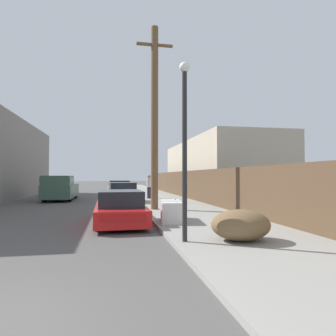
% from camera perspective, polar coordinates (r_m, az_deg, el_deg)
% --- Properties ---
extents(sidewalk_curb, '(4.20, 63.00, 0.12)m').
position_cam_1_polar(sidewalk_curb, '(27.06, -3.14, -5.12)').
color(sidewalk_curb, gray).
rests_on(sidewalk_curb, ground).
extents(discarded_fridge, '(0.94, 1.84, 0.74)m').
position_cam_1_polar(discarded_fridge, '(10.86, 0.61, -8.16)').
color(discarded_fridge, silver).
rests_on(discarded_fridge, sidewalk_curb).
extents(parked_sports_car_red, '(1.80, 4.51, 1.21)m').
position_cam_1_polar(parked_sports_car_red, '(11.05, -9.15, -7.63)').
color(parked_sports_car_red, red).
rests_on(parked_sports_car_red, ground).
extents(car_parked_mid, '(2.07, 4.40, 1.33)m').
position_cam_1_polar(car_parked_mid, '(19.51, -8.80, -4.79)').
color(car_parked_mid, gray).
rests_on(car_parked_mid, ground).
extents(car_parked_far, '(1.92, 4.37, 1.37)m').
position_cam_1_polar(car_parked_far, '(25.58, -9.28, -4.00)').
color(car_parked_far, silver).
rests_on(car_parked_far, ground).
extents(pickup_truck, '(1.97, 5.49, 1.76)m').
position_cam_1_polar(pickup_truck, '(22.76, -19.84, -3.59)').
color(pickup_truck, '#385647').
rests_on(pickup_truck, ground).
extents(utility_pole, '(1.80, 0.35, 9.01)m').
position_cam_1_polar(utility_pole, '(14.93, -2.57, 9.94)').
color(utility_pole, brown).
rests_on(utility_pole, sidewalk_curb).
extents(street_lamp, '(0.26, 0.26, 4.44)m').
position_cam_1_polar(street_lamp, '(7.44, 3.18, 6.11)').
color(street_lamp, '#232326').
rests_on(street_lamp, sidewalk_curb).
extents(brush_pile, '(1.49, 1.26, 0.77)m').
position_cam_1_polar(brush_pile, '(7.78, 13.68, -10.50)').
color(brush_pile, brown).
rests_on(brush_pile, sidewalk_curb).
extents(wooden_fence, '(0.08, 39.52, 2.00)m').
position_cam_1_polar(wooden_fence, '(21.93, 3.86, -3.17)').
color(wooden_fence, brown).
rests_on(wooden_fence, sidewalk_curb).
extents(building_right_house, '(6.00, 16.35, 4.82)m').
position_cam_1_polar(building_right_house, '(27.27, 9.36, -0.13)').
color(building_right_house, beige).
rests_on(building_right_house, ground).
extents(pedestrian, '(0.34, 0.34, 1.70)m').
position_cam_1_polar(pedestrian, '(21.80, -3.65, -3.50)').
color(pedestrian, '#282D42').
rests_on(pedestrian, sidewalk_curb).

